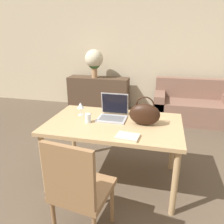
# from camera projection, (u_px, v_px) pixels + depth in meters

# --- Properties ---
(ground_plane) EXTENTS (14.00, 14.00, 0.00)m
(ground_plane) POSITION_uv_depth(u_px,v_px,m) (108.00, 214.00, 2.15)
(ground_plane) COLOR brown
(wall_back) EXTENTS (10.00, 0.06, 2.70)m
(wall_back) POSITION_uv_depth(u_px,v_px,m) (146.00, 49.00, 4.77)
(wall_back) COLOR beige
(wall_back) RESTS_ON ground_plane
(dining_table) EXTENTS (1.47, 0.91, 0.75)m
(dining_table) POSITION_uv_depth(u_px,v_px,m) (114.00, 129.00, 2.44)
(dining_table) COLOR tan
(dining_table) RESTS_ON ground_plane
(chair) EXTENTS (0.49, 0.49, 0.97)m
(chair) POSITION_uv_depth(u_px,v_px,m) (78.00, 187.00, 1.72)
(chair) COLOR olive
(chair) RESTS_ON ground_plane
(couch) EXTENTS (1.50, 0.77, 0.82)m
(couch) POSITION_uv_depth(u_px,v_px,m) (192.00, 107.00, 4.39)
(couch) COLOR #7F5B4C
(couch) RESTS_ON ground_plane
(sideboard) EXTENTS (1.37, 0.40, 0.75)m
(sideboard) POSITION_uv_depth(u_px,v_px,m) (99.00, 94.00, 5.01)
(sideboard) COLOR #4C3828
(sideboard) RESTS_ON ground_plane
(laptop) EXTENTS (0.32, 0.30, 0.27)m
(laptop) POSITION_uv_depth(u_px,v_px,m) (113.00, 112.00, 2.54)
(laptop) COLOR #ADADB2
(laptop) RESTS_ON dining_table
(drinking_glass) EXTENTS (0.07, 0.07, 0.10)m
(drinking_glass) POSITION_uv_depth(u_px,v_px,m) (88.00, 118.00, 2.40)
(drinking_glass) COLOR silver
(drinking_glass) RESTS_ON dining_table
(wine_glass) EXTENTS (0.08, 0.08, 0.16)m
(wine_glass) POSITION_uv_depth(u_px,v_px,m) (81.00, 106.00, 2.59)
(wine_glass) COLOR silver
(wine_glass) RESTS_ON dining_table
(handbag) EXTENTS (0.33, 0.15, 0.32)m
(handbag) POSITION_uv_depth(u_px,v_px,m) (145.00, 114.00, 2.31)
(handbag) COLOR black
(handbag) RESTS_ON dining_table
(flower_vase) EXTENTS (0.39, 0.39, 0.61)m
(flower_vase) POSITION_uv_depth(u_px,v_px,m) (94.00, 60.00, 4.72)
(flower_vase) COLOR tan
(flower_vase) RESTS_ON sideboard
(book) EXTENTS (0.23, 0.18, 0.02)m
(book) POSITION_uv_depth(u_px,v_px,m) (128.00, 137.00, 2.05)
(book) COLOR beige
(book) RESTS_ON dining_table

